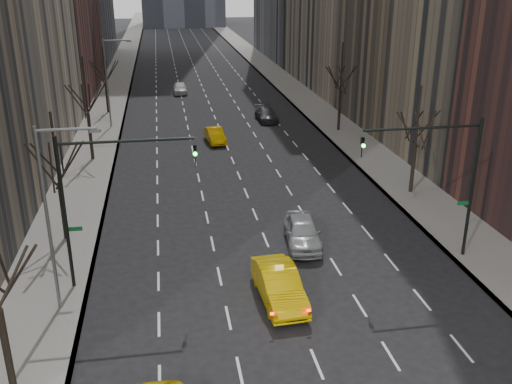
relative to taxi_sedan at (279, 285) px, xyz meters
name	(u,v)px	position (x,y,z in m)	size (l,w,h in m)	color
sidewalk_left	(116,84)	(-11.68, 60.85, -0.78)	(4.50, 320.00, 0.15)	slate
sidewalk_right	(281,80)	(12.82, 60.85, -0.78)	(4.50, 320.00, 0.15)	slate
tree_lw_b	(59,183)	(-11.43, 8.85, 2.86)	(3.36, 3.50, 7.82)	black
tree_lw_c	(88,115)	(-11.43, 24.85, 3.18)	(3.36, 3.50, 8.74)	black
tree_lw_d	(106,82)	(-11.43, 42.85, 2.70)	(3.36, 3.50, 7.36)	black
tree_rw_b	(415,145)	(12.57, 12.85, 2.86)	(3.36, 3.50, 7.82)	black
tree_rw_c	(340,92)	(12.57, 30.85, 3.18)	(3.36, 3.50, 8.74)	black
traffic_mast_left	(97,187)	(-8.54, 2.84, 4.63)	(6.69, 0.39, 8.00)	black
traffic_mast_right	(446,168)	(9.68, 2.84, 4.63)	(6.69, 0.39, 8.00)	black
streetlight_near	(54,202)	(-10.27, 0.85, 4.76)	(2.83, 0.22, 9.00)	slate
streetlight_far	(110,74)	(-10.27, 35.85, 4.76)	(2.83, 0.22, 9.00)	slate
taxi_sedan	(279,285)	(0.00, 0.00, 0.00)	(1.81, 5.20, 1.71)	#EFC105
silver_sedan_ahead	(302,232)	(2.63, 5.87, -0.01)	(1.99, 4.96, 1.69)	#95979C
far_taxi	(215,135)	(-0.39, 28.68, -0.16)	(1.48, 4.24, 1.40)	#EDAF04
far_suv_grey	(266,114)	(6.02, 36.35, -0.15)	(1.99, 4.88, 1.42)	#323237
far_car_white	(180,88)	(-2.73, 53.02, -0.11)	(1.76, 4.37, 1.49)	silver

